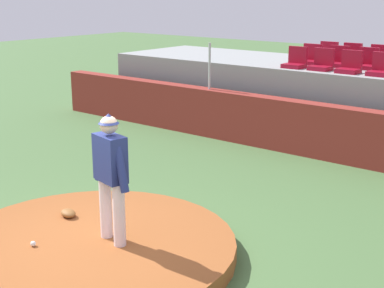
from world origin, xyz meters
The scene contains 18 objects.
ground_plane centered at (0.00, 0.00, 0.00)m, with size 60.00×60.00×0.00m, color #486B3A.
pitchers_mound centered at (0.00, 0.00, 0.12)m, with size 3.99×3.99×0.24m, color #965026.
pitcher centered at (0.23, 0.20, 1.27)m, with size 0.80×0.36×1.78m.
baseball centered at (-0.47, -0.59, 0.27)m, with size 0.07×0.07×0.07m, color white.
fielding_glove centered at (-0.91, 0.36, 0.29)m, with size 0.30×0.20×0.11m, color brown.
brick_barrier centered at (0.00, 6.31, 0.59)m, with size 15.60×0.40×1.18m, color maroon.
fence_post_left centered at (-2.76, 6.31, 1.75)m, with size 0.06×0.06×1.13m, color silver.
bleacher_platform centered at (0.00, 8.51, 0.87)m, with size 13.26×3.11×1.73m, color #939898.
stadium_chair_0 centered at (-1.04, 7.47, 1.89)m, with size 0.48×0.44×0.50m.
stadium_chair_1 centered at (-0.36, 7.51, 1.89)m, with size 0.48×0.44×0.50m.
stadium_chair_2 centered at (0.33, 7.48, 1.89)m, with size 0.48×0.44×0.50m.
stadium_chair_3 centered at (1.04, 7.51, 1.89)m, with size 0.48×0.44×0.50m.
stadium_chair_4 centered at (-1.07, 8.29, 1.89)m, with size 0.48×0.44×0.50m.
stadium_chair_5 centered at (-0.35, 8.29, 1.89)m, with size 0.48×0.44×0.50m.
stadium_chair_6 centered at (0.38, 8.33, 1.89)m, with size 0.48×0.44×0.50m.
stadium_chair_8 centered at (-1.02, 9.13, 1.89)m, with size 0.48×0.44×0.50m.
stadium_chair_9 centered at (-0.38, 9.15, 1.89)m, with size 0.48×0.44×0.50m.
stadium_chair_10 centered at (0.34, 9.15, 1.89)m, with size 0.48×0.44×0.50m.
Camera 1 is at (5.49, -4.61, 3.56)m, focal length 52.50 mm.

